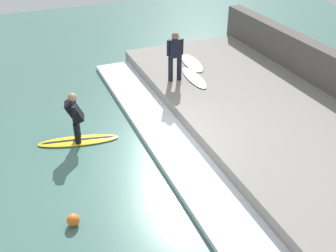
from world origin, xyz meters
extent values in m
plane|color=#426B60|center=(0.00, 0.00, 0.00)|extent=(28.00, 28.00, 0.00)
cube|color=gray|center=(3.24, 0.00, 0.21)|extent=(4.40, 11.57, 0.43)
cube|color=silver|center=(0.45, 0.00, 0.07)|extent=(1.17, 10.99, 0.13)
ellipsoid|color=yellow|center=(-1.66, 1.22, 0.03)|extent=(2.09, 0.89, 0.06)
ellipsoid|color=black|center=(-1.66, 1.22, 0.06)|extent=(1.85, 0.47, 0.01)
cylinder|color=black|center=(-1.63, 1.36, 0.34)|extent=(0.15, 0.15, 0.56)
cylinder|color=black|center=(-1.69, 1.08, 0.34)|extent=(0.15, 0.15, 0.56)
cube|color=black|center=(-1.66, 1.22, 0.90)|extent=(0.50, 0.44, 0.59)
sphere|color=#A87A5B|center=(-1.66, 1.22, 1.28)|extent=(0.21, 0.21, 0.21)
cylinder|color=black|center=(-1.61, 1.42, 0.93)|extent=(0.10, 0.20, 0.50)
cylinder|color=black|center=(-1.70, 1.02, 0.93)|extent=(0.10, 0.20, 0.50)
cylinder|color=black|center=(1.85, 2.80, 0.81)|extent=(0.15, 0.15, 0.76)
cylinder|color=black|center=(1.58, 2.83, 0.81)|extent=(0.15, 0.15, 0.76)
cube|color=black|center=(1.72, 2.81, 1.46)|extent=(0.38, 0.27, 0.56)
sphere|color=#846047|center=(1.72, 2.81, 1.84)|extent=(0.21, 0.21, 0.21)
cylinder|color=black|center=(1.92, 2.79, 1.50)|extent=(0.10, 0.11, 0.49)
cylinder|color=black|center=(1.51, 2.83, 1.50)|extent=(0.10, 0.11, 0.49)
ellipsoid|color=white|center=(2.32, 2.68, 0.46)|extent=(0.57, 1.67, 0.06)
ellipsoid|color=beige|center=(2.76, 3.78, 0.46)|extent=(0.73, 1.67, 0.06)
sphere|color=orange|center=(-2.34, -1.60, 0.12)|extent=(0.25, 0.25, 0.25)
camera|label=1|loc=(-2.75, -7.33, 5.66)|focal=42.00mm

